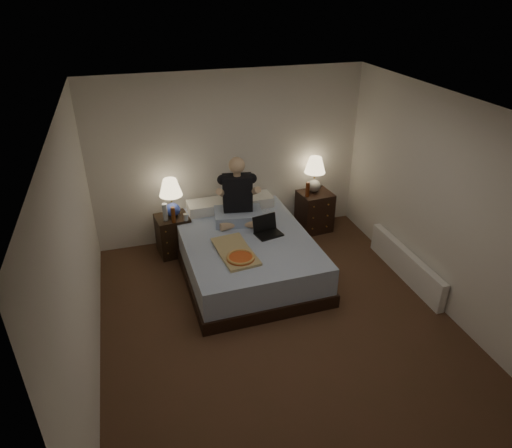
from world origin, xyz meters
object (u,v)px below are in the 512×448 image
object	(u,v)px
bed	(246,254)
beer_bottle_right	(308,189)
lamp_left	(171,198)
person	(238,191)
soda_can	(186,217)
laptop	(269,227)
nightstand_right	(314,211)
beer_bottle_left	(173,215)
radiator	(405,264)
lamp_right	(315,175)
pizza_box	(241,258)
water_bottle	(165,212)
nightstand_left	(174,235)

from	to	relation	value
bed	beer_bottle_right	world-z (taller)	beer_bottle_right
lamp_left	person	distance (m)	0.95
bed	soda_can	xyz separation A→B (m)	(-0.70, 0.60, 0.36)
bed	laptop	distance (m)	0.50
nightstand_right	beer_bottle_left	world-z (taller)	beer_bottle_left
radiator	lamp_right	bearing A→B (deg)	111.55
pizza_box	radiator	size ratio (longest dim) A/B	0.47
pizza_box	radiator	xyz separation A→B (m)	(2.22, -0.20, -0.39)
nightstand_right	radiator	distance (m)	1.72
beer_bottle_left	pizza_box	bearing A→B (deg)	-60.58
lamp_right	laptop	distance (m)	1.43
nightstand_right	water_bottle	size ratio (longest dim) A/B	2.53
soda_can	person	world-z (taller)	person
lamp_left	radiator	world-z (taller)	lamp_left
water_bottle	bed	bearing A→B (deg)	-35.35
lamp_right	water_bottle	bearing A→B (deg)	-174.65
nightstand_right	beer_bottle_right	distance (m)	0.47
beer_bottle_left	bed	bearing A→B (deg)	-34.32
nightstand_right	person	size ratio (longest dim) A/B	0.68
soda_can	beer_bottle_right	world-z (taller)	beer_bottle_right
water_bottle	nightstand_right	bearing A→B (deg)	3.84
nightstand_left	pizza_box	distance (m)	1.50
water_bottle	soda_can	world-z (taller)	water_bottle
beer_bottle_right	laptop	size ratio (longest dim) A/B	0.68
soda_can	pizza_box	size ratio (longest dim) A/B	0.13
water_bottle	person	distance (m)	1.05
bed	pizza_box	bearing A→B (deg)	-112.79
beer_bottle_right	bed	bearing A→B (deg)	-147.22
radiator	beer_bottle_left	bearing A→B (deg)	154.86
nightstand_left	beer_bottle_right	bearing A→B (deg)	-7.66
nightstand_left	person	world-z (taller)	person
nightstand_left	pizza_box	bearing A→B (deg)	-71.20
bed	nightstand_left	xyz separation A→B (m)	(-0.87, 0.76, 0.02)
pizza_box	lamp_left	bearing A→B (deg)	108.58
bed	soda_can	distance (m)	0.99
nightstand_right	water_bottle	world-z (taller)	water_bottle
beer_bottle_left	person	distance (m)	0.94
lamp_left	pizza_box	size ratio (longest dim) A/B	0.74
person	pizza_box	size ratio (longest dim) A/B	1.22
bed	water_bottle	xyz separation A→B (m)	(-0.97, 0.68, 0.44)
beer_bottle_right	laptop	distance (m)	1.20
lamp_right	water_bottle	distance (m)	2.33
beer_bottle_left	radiator	world-z (taller)	beer_bottle_left
beer_bottle_left	lamp_left	bearing A→B (deg)	86.12
nightstand_right	beer_bottle_left	xyz separation A→B (m)	(-2.22, -0.25, 0.38)
pizza_box	person	bearing A→B (deg)	70.43
beer_bottle_left	radiator	bearing A→B (deg)	-25.14
soda_can	radiator	bearing A→B (deg)	-26.72
lamp_right	soda_can	bearing A→B (deg)	-171.71
water_bottle	beer_bottle_right	xyz separation A→B (m)	(2.15, 0.08, 0.04)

